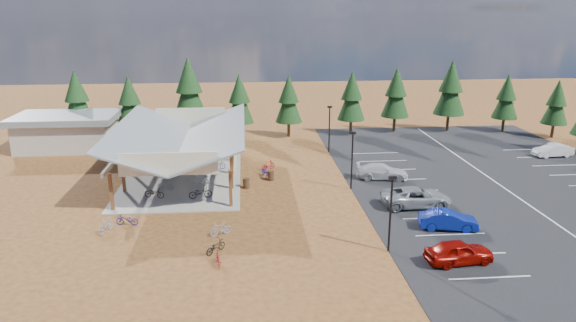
{
  "coord_description": "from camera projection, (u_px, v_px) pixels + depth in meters",
  "views": [
    {
      "loc": [
        -4.17,
        -39.78,
        15.28
      ],
      "look_at": [
        -0.46,
        3.05,
        2.39
      ],
      "focal_mm": 32.0,
      "sensor_mm": 36.0,
      "label": 1
    }
  ],
  "objects": [
    {
      "name": "lamp_post_1",
      "position": [
        352.0,
        156.0,
        44.16
      ],
      "size": [
        0.5,
        0.25,
        5.14
      ],
      "color": "black",
      "rests_on": "ground"
    },
    {
      "name": "bike_5",
      "position": [
        200.0,
        180.0,
        45.54
      ],
      "size": [
        1.62,
        0.52,
        0.97
      ],
      "primitive_type": "imported",
      "rotation": [
        0.0,
        0.0,
        1.53
      ],
      "color": "#9DA1A5",
      "rests_on": "concrete_pad"
    },
    {
      "name": "car_9",
      "position": [
        553.0,
        150.0,
        54.5
      ],
      "size": [
        4.27,
        1.8,
        1.37
      ],
      "primitive_type": "imported",
      "rotation": [
        0.0,
        0.0,
        -1.48
      ],
      "color": "silver",
      "rests_on": "asphalt_lot"
    },
    {
      "name": "bike_4",
      "position": [
        200.0,
        192.0,
        42.4
      ],
      "size": [
        2.01,
        1.06,
        1.01
      ],
      "primitive_type": "imported",
      "rotation": [
        0.0,
        0.0,
        1.78
      ],
      "color": "black",
      "rests_on": "concrete_pad"
    },
    {
      "name": "bike_14",
      "position": [
        265.0,
        172.0,
        48.12
      ],
      "size": [
        1.08,
        1.95,
        0.97
      ],
      "primitive_type": "imported",
      "rotation": [
        0.0,
        0.0,
        0.25
      ],
      "color": "#17179F",
      "rests_on": "ground"
    },
    {
      "name": "bike_9",
      "position": [
        106.0,
        225.0,
        36.19
      ],
      "size": [
        1.04,
        1.79,
        1.04
      ],
      "primitive_type": "imported",
      "rotation": [
        0.0,
        0.0,
        2.8
      ],
      "color": "gray",
      "rests_on": "ground"
    },
    {
      "name": "pine_4",
      "position": [
        289.0,
        99.0,
        61.97
      ],
      "size": [
        3.27,
        3.27,
        7.62
      ],
      "color": "#382314",
      "rests_on": "ground"
    },
    {
      "name": "pine_0",
      "position": [
        77.0,
        98.0,
        60.21
      ],
      "size": [
        3.61,
        3.61,
        8.41
      ],
      "color": "#382314",
      "rests_on": "ground"
    },
    {
      "name": "trash_bin_0",
      "position": [
        246.0,
        183.0,
        45.1
      ],
      "size": [
        0.6,
        0.6,
        0.9
      ],
      "primitive_type": "cylinder",
      "color": "#3E2616",
      "rests_on": "ground"
    },
    {
      "name": "bike_13",
      "position": [
        221.0,
        229.0,
        35.73
      ],
      "size": [
        1.61,
        1.02,
        0.94
      ],
      "primitive_type": "imported",
      "rotation": [
        0.0,
        0.0,
        5.12
      ],
      "color": "#92939A",
      "rests_on": "ground"
    },
    {
      "name": "pine_8",
      "position": [
        506.0,
        97.0,
        64.46
      ],
      "size": [
        3.17,
        3.17,
        7.38
      ],
      "color": "#382314",
      "rests_on": "ground"
    },
    {
      "name": "bike_0",
      "position": [
        154.0,
        193.0,
        42.48
      ],
      "size": [
        1.86,
        1.14,
        0.92
      ],
      "primitive_type": "imported",
      "rotation": [
        0.0,
        0.0,
        1.24
      ],
      "color": "black",
      "rests_on": "concrete_pad"
    },
    {
      "name": "bike_2",
      "position": [
        151.0,
        161.0,
        51.22
      ],
      "size": [
        1.63,
        0.66,
        0.84
      ],
      "primitive_type": "imported",
      "rotation": [
        0.0,
        0.0,
        1.64
      ],
      "color": "navy",
      "rests_on": "concrete_pad"
    },
    {
      "name": "bike_6",
      "position": [
        217.0,
        165.0,
        50.03
      ],
      "size": [
        1.75,
        0.95,
        0.87
      ],
      "primitive_type": "imported",
      "rotation": [
        0.0,
        0.0,
        1.81
      ],
      "color": "navy",
      "rests_on": "concrete_pad"
    },
    {
      "name": "bike_3",
      "position": [
        170.0,
        158.0,
        52.26
      ],
      "size": [
        1.68,
        0.63,
        0.99
      ],
      "primitive_type": "imported",
      "rotation": [
        0.0,
        0.0,
        1.67
      ],
      "color": "maroon",
      "rests_on": "concrete_pad"
    },
    {
      "name": "bike_7",
      "position": [
        203.0,
        150.0,
        55.39
      ],
      "size": [
        1.52,
        0.57,
        0.89
      ],
      "primitive_type": "imported",
      "rotation": [
        0.0,
        0.0,
        1.47
      ],
      "color": "maroon",
      "rests_on": "concrete_pad"
    },
    {
      "name": "bike_15",
      "position": [
        268.0,
        165.0,
        50.18
      ],
      "size": [
        1.54,
        1.25,
        0.94
      ],
      "primitive_type": "imported",
      "rotation": [
        0.0,
        0.0,
        2.17
      ],
      "color": "#9A0B0F",
      "rests_on": "ground"
    },
    {
      "name": "pine_3",
      "position": [
        239.0,
        99.0,
        61.3
      ],
      "size": [
        3.35,
        3.35,
        7.8
      ],
      "color": "#382314",
      "rests_on": "ground"
    },
    {
      "name": "lamp_post_2",
      "position": [
        329.0,
        126.0,
        55.61
      ],
      "size": [
        0.5,
        0.25,
        5.14
      ],
      "color": "black",
      "rests_on": "ground"
    },
    {
      "name": "pine_6",
      "position": [
        396.0,
        92.0,
        64.34
      ],
      "size": [
        3.55,
        3.55,
        8.26
      ],
      "color": "#382314",
      "rests_on": "ground"
    },
    {
      "name": "lamp_post_0",
      "position": [
        391.0,
        209.0,
        32.71
      ],
      "size": [
        0.5,
        0.25,
        5.14
      ],
      "color": "black",
      "rests_on": "ground"
    },
    {
      "name": "concrete_pad",
      "position": [
        184.0,
        175.0,
        48.53
      ],
      "size": [
        10.6,
        18.6,
        0.1
      ],
      "primitive_type": "cube",
      "color": "gray",
      "rests_on": "ground"
    },
    {
      "name": "bike_pavilion",
      "position": [
        182.0,
        136.0,
        47.45
      ],
      "size": [
        11.65,
        19.4,
        4.97
      ],
      "color": "brown",
      "rests_on": "concrete_pad"
    },
    {
      "name": "pine_2",
      "position": [
        189.0,
        88.0,
        61.86
      ],
      "size": [
        4.17,
        4.17,
        9.71
      ],
      "color": "#382314",
      "rests_on": "ground"
    },
    {
      "name": "bike_1",
      "position": [
        165.0,
        185.0,
        44.31
      ],
      "size": [
        1.56,
        0.85,
        0.9
      ],
      "primitive_type": "imported",
      "rotation": [
        0.0,
        0.0,
        1.27
      ],
      "color": "gray",
      "rests_on": "concrete_pad"
    },
    {
      "name": "bike_11",
      "position": [
        218.0,
        259.0,
        31.53
      ],
      "size": [
        0.66,
        1.59,
        0.93
      ],
      "primitive_type": "imported",
      "rotation": [
        0.0,
        0.0,
        0.15
      ],
      "color": "maroon",
      "rests_on": "ground"
    },
    {
      "name": "pine_13",
      "position": [
        557.0,
        102.0,
        61.64
      ],
      "size": [
        3.04,
        3.04,
        7.08
      ],
      "color": "#382314",
      "rests_on": "ground"
    },
    {
      "name": "car_2",
      "position": [
        416.0,
        197.0,
        40.8
      ],
      "size": [
        5.54,
        2.56,
        1.54
      ],
      "primitive_type": "imported",
      "rotation": [
        0.0,
        0.0,
        1.57
      ],
      "color": "gray",
      "rests_on": "asphalt_lot"
    },
    {
      "name": "ground",
      "position": [
        297.0,
        199.0,
        42.69
      ],
      "size": [
        140.0,
        140.0,
        0.0
      ],
      "primitive_type": "plane",
      "color": "#552D16",
      "rests_on": "ground"
    },
    {
      "name": "trash_bin_1",
      "position": [
        271.0,
        175.0,
        47.17
      ],
      "size": [
        0.6,
        0.6,
        0.9
      ],
      "primitive_type": "cylinder",
      "color": "#3E2616",
      "rests_on": "ground"
    },
    {
      "name": "car_3",
      "position": [
        382.0,
        171.0,
        47.42
      ],
      "size": [
        5.01,
        2.73,
        1.38
      ],
      "primitive_type": "imported",
      "rotation": [
        0.0,
        0.0,
        1.39
      ],
      "color": "silver",
      "rests_on": "asphalt_lot"
    },
    {
      "name": "bike_10",
      "position": [
        127.0,
        220.0,
        37.4
      ],
      "size": [
        1.68,
        0.77,
        0.85
      ],
      "primitive_type": "imported",
      "rotation": [
        0.0,
        0.0,
        4.58
      ],
      "color": "navy",
      "rests_on": "ground"
    },
    {
      "name": "car_1",
      "position": [
        448.0,
        220.0,
        36.61
      ],
      "size": [
        4.34,
        2.25,
        1.36
      ],
      "primitive_type": "imported",
      "rotation": [
        0.0,
        0.0,
        1.36
      ],
      "color": "navy",
      "rests_on": "asphalt_lot"
    },
    {
      "name": "bike_12",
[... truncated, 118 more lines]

